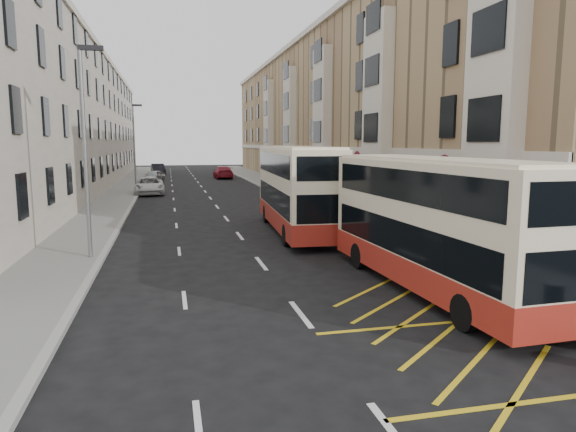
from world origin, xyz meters
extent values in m
plane|color=black|center=(0.00, 0.00, 0.00)|extent=(200.00, 200.00, 0.00)
cube|color=slate|center=(8.00, 30.00, 0.07)|extent=(4.00, 120.00, 0.15)
cube|color=slate|center=(-7.50, 30.00, 0.07)|extent=(3.00, 120.00, 0.15)
cube|color=gray|center=(6.00, 30.00, 0.07)|extent=(0.25, 120.00, 0.15)
cube|color=gray|center=(-6.00, 30.00, 0.07)|extent=(0.25, 120.00, 0.15)
cube|color=tan|center=(15.00, 45.50, 7.50)|extent=(10.00, 79.00, 15.00)
cube|color=beige|center=(9.97, 45.50, 4.00)|extent=(0.18, 79.00, 0.50)
cube|color=beige|center=(9.90, 45.50, 15.00)|extent=(0.40, 79.00, 0.50)
cube|color=beige|center=(9.65, 10.00, 7.50)|extent=(0.80, 3.20, 10.00)
cube|color=beige|center=(9.65, 22.00, 7.50)|extent=(0.80, 3.20, 10.00)
cube|color=beige|center=(9.65, 34.00, 7.50)|extent=(0.80, 3.20, 10.00)
cube|color=beige|center=(9.65, 46.00, 7.50)|extent=(0.80, 3.20, 10.00)
cube|color=beige|center=(9.65, 58.00, 7.50)|extent=(0.80, 3.20, 10.00)
cube|color=maroon|center=(9.95, 14.00, 1.70)|extent=(0.20, 1.60, 3.00)
cube|color=maroon|center=(9.95, 26.00, 1.70)|extent=(0.20, 1.60, 3.00)
cube|color=maroon|center=(9.95, 38.00, 1.70)|extent=(0.20, 1.60, 3.00)
cube|color=maroon|center=(9.95, 50.00, 1.70)|extent=(0.20, 1.60, 3.00)
cube|color=maroon|center=(9.95, 62.00, 1.70)|extent=(0.20, 1.60, 3.00)
cube|color=beige|center=(-13.50, 45.50, 6.50)|extent=(9.00, 79.00, 13.00)
cube|color=beige|center=(-8.97, 45.50, 13.00)|extent=(0.30, 79.00, 0.50)
cylinder|color=red|center=(6.25, 2.50, 0.65)|extent=(0.06, 0.06, 1.00)
cylinder|color=red|center=(6.25, 5.75, 0.65)|extent=(0.06, 0.06, 1.00)
cylinder|color=red|center=(6.25, 9.00, 0.65)|extent=(0.06, 0.06, 1.00)
cube|color=red|center=(6.25, 5.75, 1.13)|extent=(0.05, 6.50, 0.06)
cube|color=red|center=(6.25, 5.75, 0.70)|extent=(0.05, 6.50, 0.06)
cylinder|color=gray|center=(-6.40, 12.00, 4.15)|extent=(0.16, 0.16, 8.00)
cube|color=black|center=(-6.00, 12.00, 8.05)|extent=(0.90, 0.18, 0.18)
cylinder|color=gray|center=(-6.40, 42.00, 4.15)|extent=(0.16, 0.16, 8.00)
cube|color=black|center=(-6.00, 42.00, 8.05)|extent=(0.90, 0.18, 0.18)
cube|color=#FFEDC6|center=(4.52, 5.21, 2.17)|extent=(2.70, 10.36, 3.69)
cube|color=#AA271B|center=(4.52, 5.21, 0.75)|extent=(2.73, 10.39, 0.84)
cube|color=black|center=(4.52, 5.21, 1.73)|extent=(2.71, 9.54, 1.03)
cube|color=black|center=(4.52, 5.21, 3.32)|extent=(2.71, 9.54, 0.93)
cube|color=#FFEDC6|center=(4.52, 5.21, 4.06)|extent=(2.59, 9.94, 0.11)
cube|color=black|center=(4.34, 10.33, 1.78)|extent=(1.99, 0.15, 1.22)
cube|color=black|center=(4.34, 10.33, 3.69)|extent=(1.64, 0.13, 0.42)
cube|color=black|center=(4.70, 0.09, 1.78)|extent=(1.99, 0.15, 1.12)
cylinder|color=black|center=(3.35, 8.46, 0.47)|extent=(0.29, 0.94, 0.93)
cylinder|color=black|center=(5.46, 8.54, 0.47)|extent=(0.29, 0.94, 0.93)
cylinder|color=black|center=(3.58, 1.89, 0.47)|extent=(0.29, 0.94, 0.93)
cylinder|color=black|center=(5.69, 1.96, 0.47)|extent=(0.29, 0.94, 0.93)
cube|color=#FFEDC6|center=(3.01, 16.43, 2.31)|extent=(3.12, 11.07, 3.93)
cube|color=#AA271B|center=(3.01, 16.43, 0.80)|extent=(3.15, 11.10, 0.90)
cube|color=black|center=(3.01, 16.43, 1.84)|extent=(3.11, 10.20, 1.09)
cube|color=black|center=(3.01, 16.43, 3.53)|extent=(3.11, 10.20, 1.00)
cube|color=#FFEDC6|center=(3.01, 16.43, 4.32)|extent=(2.99, 10.63, 0.12)
cube|color=black|center=(3.33, 21.87, 1.89)|extent=(2.12, 0.20, 1.29)
cube|color=black|center=(3.33, 21.87, 3.93)|extent=(1.74, 0.18, 0.45)
cube|color=black|center=(2.70, 10.98, 1.89)|extent=(2.12, 0.20, 1.19)
cylinder|color=black|center=(2.09, 19.99, 0.50)|extent=(0.34, 1.01, 1.00)
cylinder|color=black|center=(4.34, 19.86, 0.50)|extent=(0.34, 1.01, 1.00)
cylinder|color=black|center=(1.69, 12.99, 0.50)|extent=(0.34, 1.01, 1.00)
cylinder|color=black|center=(3.93, 12.86, 0.50)|extent=(0.34, 1.01, 1.00)
imported|color=silver|center=(-5.03, 38.36, 0.76)|extent=(2.74, 5.59, 1.53)
imported|color=#A6A9AE|center=(-5.03, 53.17, 0.70)|extent=(2.97, 4.42, 1.40)
imported|color=black|center=(-4.77, 67.15, 0.80)|extent=(2.21, 5.01, 1.60)
imported|color=maroon|center=(3.55, 57.66, 0.79)|extent=(2.26, 5.46, 1.58)
camera|label=1|loc=(-3.34, -8.83, 4.56)|focal=32.00mm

